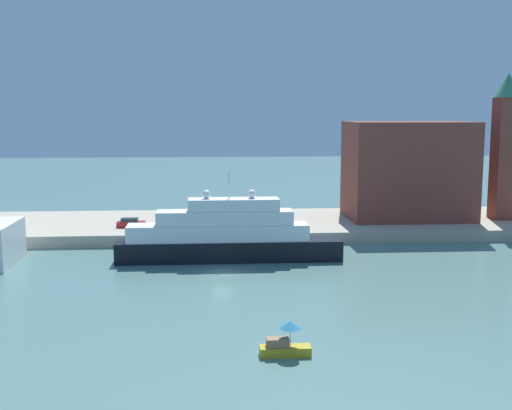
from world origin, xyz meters
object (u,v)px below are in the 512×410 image
at_px(small_motorboat, 285,343).
at_px(bell_tower, 505,141).
at_px(parked_car, 131,223).
at_px(large_yacht, 226,236).
at_px(mooring_bollard, 206,230).
at_px(person_figure, 166,220).
at_px(harbor_building, 408,170).

xyz_separation_m(small_motorboat, bell_tower, (41.79, 52.77, 13.37)).
bearing_deg(bell_tower, parked_car, -176.71).
bearing_deg(bell_tower, large_yacht, -157.02).
relative_size(small_motorboat, mooring_bollard, 5.40).
bearing_deg(small_motorboat, person_figure, 103.73).
xyz_separation_m(person_figure, mooring_bollard, (6.21, -7.01, -0.38)).
xyz_separation_m(small_motorboat, harbor_building, (26.60, 54.80, 8.54)).
distance_m(harbor_building, bell_tower, 16.07).
bearing_deg(large_yacht, harbor_building, 35.10).
relative_size(bell_tower, mooring_bollard, 31.32).
xyz_separation_m(large_yacht, bell_tower, (45.54, 19.31, 11.21)).
relative_size(harbor_building, person_figure, 11.95).
distance_m(large_yacht, harbor_building, 37.64).
bearing_deg(harbor_building, bell_tower, -7.58).
xyz_separation_m(large_yacht, mooring_bollard, (-2.57, 10.79, -1.10)).
distance_m(harbor_building, parked_car, 45.26).
xyz_separation_m(small_motorboat, parked_car, (-17.74, 49.35, 1.27)).
bearing_deg(mooring_bollard, large_yacht, -76.61).
height_order(parked_car, person_figure, person_figure).
bearing_deg(person_figure, large_yacht, -63.74).
bearing_deg(mooring_bollard, parked_car, 155.98).
distance_m(bell_tower, mooring_bollard, 50.38).
height_order(small_motorboat, person_figure, person_figure).
bearing_deg(harbor_building, parked_car, -172.99).
xyz_separation_m(large_yacht, person_figure, (-8.78, 17.80, -0.72)).
height_order(parked_car, mooring_bollard, parked_car).
bearing_deg(small_motorboat, mooring_bollard, 98.12).
xyz_separation_m(large_yacht, small_motorboat, (3.74, -33.47, -2.15)).
height_order(large_yacht, harbor_building, harbor_building).
relative_size(large_yacht, harbor_building, 1.48).
height_order(small_motorboat, harbor_building, harbor_building).
xyz_separation_m(bell_tower, mooring_bollard, (-48.11, -8.52, -12.32)).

